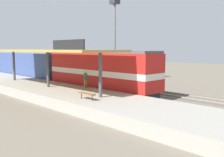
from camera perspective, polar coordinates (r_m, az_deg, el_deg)
ground_plane at (r=31.05m, az=-3.42°, el=-2.24°), size 120.00×120.00×0.00m
track_near at (r=29.79m, az=-6.32°, el=-2.59°), size 3.20×110.00×0.16m
track_far at (r=32.80m, az=0.00°, el=-1.70°), size 3.20×110.00×0.16m
platform at (r=27.15m, az=-13.97°, el=-2.75°), size 6.00×44.00×0.90m
station_canopy at (r=26.73m, az=-14.11°, el=5.90°), size 5.20×18.00×4.70m
platform_bench at (r=19.73m, az=-5.67°, el=-3.44°), size 0.44×1.70×0.50m
locomotive at (r=27.32m, az=-2.66°, el=1.64°), size 2.93×14.43×4.44m
passenger_carriage_single at (r=42.42m, az=-19.16°, el=2.93°), size 2.90×20.00×4.24m
freight_car at (r=33.88m, az=-2.14°, el=1.86°), size 2.80×12.00×3.54m
light_mast at (r=36.81m, az=0.60°, el=12.26°), size 1.10×1.10×11.70m
person_waiting at (r=25.39m, az=-5.93°, el=-0.03°), size 0.34×0.34×1.71m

